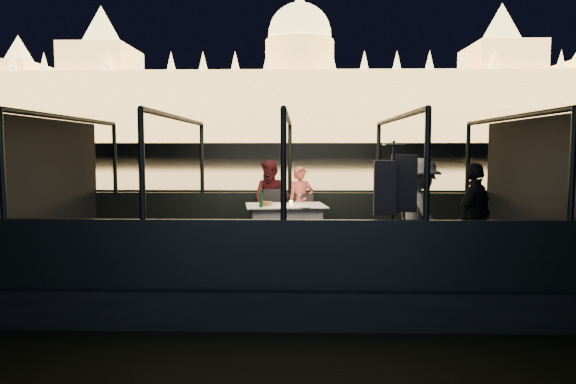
{
  "coord_description": "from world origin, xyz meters",
  "views": [
    {
      "loc": [
        0.21,
        -8.46,
        2.3
      ],
      "look_at": [
        0.0,
        0.4,
        1.55
      ],
      "focal_mm": 32.0,
      "sensor_mm": 36.0,
      "label": 1
    }
  ],
  "objects_px": {
    "person_woman_coral": "(301,202)",
    "chair_port_right": "(303,219)",
    "person_man_maroon": "(271,202)",
    "dining_table_central": "(286,225)",
    "chair_port_left": "(275,219)",
    "passenger_stripe": "(419,213)",
    "passenger_dark": "(474,215)",
    "wine_bottle": "(261,199)",
    "coat_stand": "(393,214)"
  },
  "relations": [
    {
      "from": "dining_table_central",
      "to": "person_man_maroon",
      "type": "distance_m",
      "value": 0.86
    },
    {
      "from": "passenger_dark",
      "to": "chair_port_left",
      "type": "bearing_deg",
      "value": -88.81
    },
    {
      "from": "dining_table_central",
      "to": "chair_port_left",
      "type": "xyz_separation_m",
      "value": [
        -0.22,
        0.45,
        0.06
      ]
    },
    {
      "from": "passenger_dark",
      "to": "wine_bottle",
      "type": "xyz_separation_m",
      "value": [
        -3.19,
        1.66,
        0.06
      ]
    },
    {
      "from": "passenger_dark",
      "to": "dining_table_central",
      "type": "bearing_deg",
      "value": -85.43
    },
    {
      "from": "person_woman_coral",
      "to": "chair_port_left",
      "type": "bearing_deg",
      "value": -170.26
    },
    {
      "from": "coat_stand",
      "to": "person_man_maroon",
      "type": "height_order",
      "value": "coat_stand"
    },
    {
      "from": "person_man_maroon",
      "to": "person_woman_coral",
      "type": "bearing_deg",
      "value": 22.77
    },
    {
      "from": "chair_port_left",
      "to": "chair_port_right",
      "type": "relative_size",
      "value": 1.1
    },
    {
      "from": "chair_port_right",
      "to": "person_man_maroon",
      "type": "xyz_separation_m",
      "value": [
        -0.63,
        0.27,
        0.3
      ]
    },
    {
      "from": "dining_table_central",
      "to": "chair_port_right",
      "type": "xyz_separation_m",
      "value": [
        0.33,
        0.45,
        0.06
      ]
    },
    {
      "from": "chair_port_left",
      "to": "passenger_stripe",
      "type": "xyz_separation_m",
      "value": [
        2.26,
        -2.25,
        0.4
      ]
    },
    {
      "from": "chair_port_right",
      "to": "person_man_maroon",
      "type": "distance_m",
      "value": 0.75
    },
    {
      "from": "chair_port_right",
      "to": "passenger_dark",
      "type": "height_order",
      "value": "passenger_dark"
    },
    {
      "from": "chair_port_right",
      "to": "wine_bottle",
      "type": "height_order",
      "value": "wine_bottle"
    },
    {
      "from": "dining_table_central",
      "to": "coat_stand",
      "type": "bearing_deg",
      "value": -56.8
    },
    {
      "from": "chair_port_left",
      "to": "coat_stand",
      "type": "bearing_deg",
      "value": -60.04
    },
    {
      "from": "coat_stand",
      "to": "person_man_maroon",
      "type": "distance_m",
      "value": 3.59
    },
    {
      "from": "dining_table_central",
      "to": "passenger_dark",
      "type": "relative_size",
      "value": 0.9
    },
    {
      "from": "dining_table_central",
      "to": "chair_port_left",
      "type": "height_order",
      "value": "chair_port_left"
    },
    {
      "from": "chair_port_left",
      "to": "wine_bottle",
      "type": "bearing_deg",
      "value": -105.73
    },
    {
      "from": "wine_bottle",
      "to": "chair_port_right",
      "type": "bearing_deg",
      "value": 47.81
    },
    {
      "from": "person_man_maroon",
      "to": "wine_bottle",
      "type": "xyz_separation_m",
      "value": [
        -0.12,
        -1.1,
        0.17
      ]
    },
    {
      "from": "person_woman_coral",
      "to": "passenger_dark",
      "type": "relative_size",
      "value": 0.9
    },
    {
      "from": "person_woman_coral",
      "to": "chair_port_right",
      "type": "bearing_deg",
      "value": -98.92
    },
    {
      "from": "passenger_dark",
      "to": "coat_stand",
      "type": "bearing_deg",
      "value": -34.55
    },
    {
      "from": "chair_port_right",
      "to": "passenger_dark",
      "type": "xyz_separation_m",
      "value": [
        2.44,
        -2.49,
        0.4
      ]
    },
    {
      "from": "dining_table_central",
      "to": "passenger_stripe",
      "type": "bearing_deg",
      "value": -41.42
    },
    {
      "from": "dining_table_central",
      "to": "passenger_stripe",
      "type": "xyz_separation_m",
      "value": [
        2.04,
        -1.8,
        0.47
      ]
    },
    {
      "from": "coat_stand",
      "to": "wine_bottle",
      "type": "bearing_deg",
      "value": 134.8
    },
    {
      "from": "person_woman_coral",
      "to": "person_man_maroon",
      "type": "bearing_deg",
      "value": 161.7
    },
    {
      "from": "passenger_stripe",
      "to": "wine_bottle",
      "type": "relative_size",
      "value": 4.98
    },
    {
      "from": "person_woman_coral",
      "to": "person_man_maroon",
      "type": "height_order",
      "value": "person_man_maroon"
    },
    {
      "from": "dining_table_central",
      "to": "person_woman_coral",
      "type": "height_order",
      "value": "person_woman_coral"
    },
    {
      "from": "passenger_dark",
      "to": "person_woman_coral",
      "type": "bearing_deg",
      "value": -97.04
    },
    {
      "from": "coat_stand",
      "to": "passenger_stripe",
      "type": "height_order",
      "value": "coat_stand"
    },
    {
      "from": "coat_stand",
      "to": "wine_bottle",
      "type": "relative_size",
      "value": 5.7
    },
    {
      "from": "chair_port_left",
      "to": "person_woman_coral",
      "type": "height_order",
      "value": "person_woman_coral"
    },
    {
      "from": "chair_port_right",
      "to": "person_man_maroon",
      "type": "height_order",
      "value": "person_man_maroon"
    },
    {
      "from": "wine_bottle",
      "to": "dining_table_central",
      "type": "bearing_deg",
      "value": 41.8
    },
    {
      "from": "person_man_maroon",
      "to": "passenger_stripe",
      "type": "xyz_separation_m",
      "value": [
        2.35,
        -2.52,
        0.1
      ]
    },
    {
      "from": "chair_port_right",
      "to": "passenger_dark",
      "type": "relative_size",
      "value": 0.56
    },
    {
      "from": "passenger_stripe",
      "to": "chair_port_left",
      "type": "bearing_deg",
      "value": 28.97
    },
    {
      "from": "person_man_maroon",
      "to": "wine_bottle",
      "type": "bearing_deg",
      "value": -73.29
    },
    {
      "from": "person_woman_coral",
      "to": "wine_bottle",
      "type": "relative_size",
      "value": 4.34
    },
    {
      "from": "chair_port_left",
      "to": "wine_bottle",
      "type": "height_order",
      "value": "wine_bottle"
    },
    {
      "from": "person_man_maroon",
      "to": "passenger_stripe",
      "type": "height_order",
      "value": "passenger_stripe"
    },
    {
      "from": "chair_port_right",
      "to": "passenger_stripe",
      "type": "height_order",
      "value": "passenger_stripe"
    },
    {
      "from": "coat_stand",
      "to": "person_woman_coral",
      "type": "relative_size",
      "value": 1.31
    },
    {
      "from": "coat_stand",
      "to": "chair_port_right",
      "type": "bearing_deg",
      "value": 113.39
    }
  ]
}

